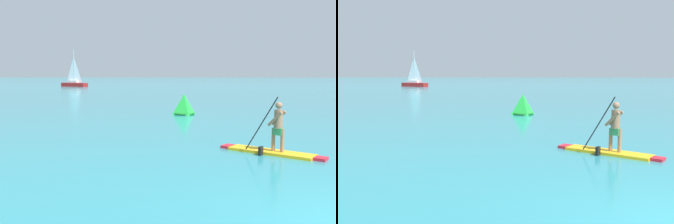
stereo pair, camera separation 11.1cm
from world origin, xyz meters
The scene contains 3 objects.
paddleboarder_mid_center centered at (-0.94, 5.43, 0.34)m, with size 3.08×2.03×1.86m.
race_marker_buoy centered at (-4.68, 15.99, 0.55)m, with size 1.45×1.45×1.23m.
sailboat_left_horizon centered at (-29.57, 60.24, 0.85)m, with size 5.68×3.35×6.74m.
Camera 2 is at (-2.49, -6.06, 2.46)m, focal length 39.42 mm.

